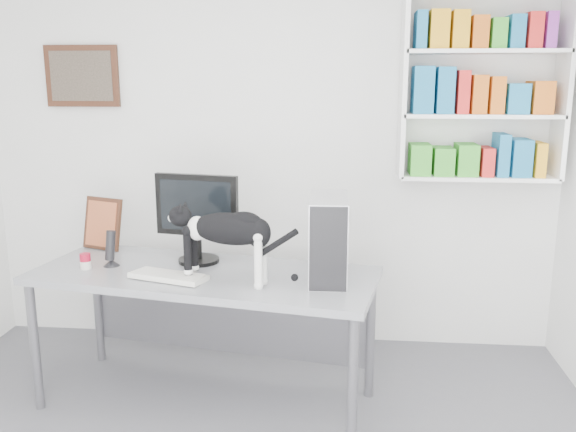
{
  "coord_description": "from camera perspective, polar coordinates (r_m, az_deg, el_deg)",
  "views": [
    {
      "loc": [
        0.53,
        -2.22,
        1.88
      ],
      "look_at": [
        0.18,
        1.53,
        1.03
      ],
      "focal_mm": 38.0,
      "sensor_mm": 36.0,
      "label": 1
    }
  ],
  "objects": [
    {
      "name": "keyboard",
      "position": [
        3.41,
        -11.1,
        -5.55
      ],
      "size": [
        0.45,
        0.28,
        0.03
      ],
      "primitive_type": "cube",
      "rotation": [
        0.0,
        0.0,
        -0.29
      ],
      "color": "silver",
      "rests_on": "desk"
    },
    {
      "name": "speaker",
      "position": [
        3.7,
        -16.27,
        -2.87
      ],
      "size": [
        0.13,
        0.13,
        0.22
      ],
      "primitive_type": "cylinder",
      "rotation": [
        0.0,
        0.0,
        -0.51
      ],
      "color": "black",
      "rests_on": "desk"
    },
    {
      "name": "cat",
      "position": [
        3.25,
        -5.66,
        -2.86
      ],
      "size": [
        0.68,
        0.3,
        0.4
      ],
      "primitive_type": null,
      "rotation": [
        0.0,
        0.0,
        -0.2
      ],
      "color": "black",
      "rests_on": "desk"
    },
    {
      "name": "soup_can",
      "position": [
        3.71,
        -18.42,
        -4.04
      ],
      "size": [
        0.07,
        0.07,
        0.09
      ],
      "primitive_type": "cylinder",
      "rotation": [
        0.0,
        0.0,
        0.18
      ],
      "color": "#A10D26",
      "rests_on": "desk"
    },
    {
      "name": "monitor",
      "position": [
        3.63,
        -8.47,
        -0.17
      ],
      "size": [
        0.54,
        0.33,
        0.54
      ],
      "primitive_type": "cube",
      "rotation": [
        0.0,
        0.0,
        -0.18
      ],
      "color": "black",
      "rests_on": "desk"
    },
    {
      "name": "leaning_print",
      "position": [
        4.08,
        -16.96,
        -0.59
      ],
      "size": [
        0.3,
        0.2,
        0.34
      ],
      "primitive_type": "cube",
      "rotation": [
        0.0,
        0.0,
        -0.35
      ],
      "color": "#3F2014",
      "rests_on": "desk"
    },
    {
      "name": "bookshelf",
      "position": [
        4.17,
        17.74,
        11.69
      ],
      "size": [
        1.03,
        0.28,
        1.24
      ],
      "primitive_type": "cube",
      "color": "white",
      "rests_on": "room"
    },
    {
      "name": "desk",
      "position": [
        3.65,
        -7.71,
        -11.26
      ],
      "size": [
        2.05,
        1.08,
        0.81
      ],
      "primitive_type": "cube",
      "rotation": [
        0.0,
        0.0,
        -0.17
      ],
      "color": "gray",
      "rests_on": "room"
    },
    {
      "name": "room",
      "position": [
        2.35,
        -7.91,
        -0.52
      ],
      "size": [
        4.01,
        4.01,
        2.7
      ],
      "color": "#57575C",
      "rests_on": "ground"
    },
    {
      "name": "wall_art",
      "position": [
        4.58,
        -18.71,
        12.3
      ],
      "size": [
        0.52,
        0.04,
        0.42
      ],
      "primitive_type": "cube",
      "color": "#3F2014",
      "rests_on": "room"
    },
    {
      "name": "pc_tower",
      "position": [
        3.32,
        3.79,
        -2.07
      ],
      "size": [
        0.21,
        0.46,
        0.45
      ],
      "primitive_type": "cube",
      "rotation": [
        0.0,
        0.0,
        0.03
      ],
      "color": "silver",
      "rests_on": "desk"
    }
  ]
}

